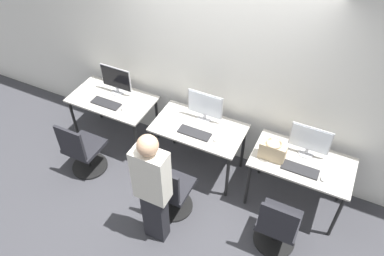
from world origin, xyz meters
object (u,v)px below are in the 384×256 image
at_px(mouse_left, 124,108).
at_px(mouse_center, 216,139).
at_px(office_chair_center, 170,192).
at_px(office_chair_left, 83,152).
at_px(keyboard_center, 194,133).
at_px(keyboard_right, 300,169).
at_px(monitor_right, 310,140).
at_px(handbag, 273,151).
at_px(monitor_center, 205,106).
at_px(mouse_right, 324,178).
at_px(office_chair_right, 277,227).
at_px(keyboard_left, 106,103).
at_px(monitor_left, 116,80).
at_px(person_center, 153,188).

distance_m(mouse_left, mouse_center, 1.32).
relative_size(mouse_left, office_chair_center, 0.10).
height_order(office_chair_left, keyboard_center, office_chair_left).
relative_size(mouse_left, keyboard_right, 0.22).
distance_m(keyboard_center, monitor_right, 1.35).
relative_size(mouse_left, handbag, 0.30).
bearing_deg(mouse_center, monitor_center, 133.95).
distance_m(mouse_right, office_chair_right, 0.74).
distance_m(keyboard_left, keyboard_center, 1.31).
bearing_deg(keyboard_center, monitor_right, 11.62).
xyz_separation_m(monitor_left, office_chair_right, (2.58, -0.84, -0.62)).
relative_size(person_center, monitor_right, 3.48).
bearing_deg(monitor_right, monitor_left, 179.71).
relative_size(mouse_right, handbag, 0.30).
xyz_separation_m(person_center, office_chair_right, (1.26, 0.46, -0.52)).
xyz_separation_m(mouse_center, office_chair_center, (-0.28, -0.67, -0.42)).
height_order(monitor_left, mouse_left, monitor_left).
distance_m(office_chair_center, handbag, 1.29).
xyz_separation_m(office_chair_left, keyboard_right, (2.66, 0.56, 0.42)).
height_order(office_chair_left, office_chair_right, same).
bearing_deg(keyboard_center, person_center, -89.47).
bearing_deg(office_chair_center, mouse_right, 21.37).
bearing_deg(keyboard_left, office_chair_left, -94.01).
relative_size(monitor_left, office_chair_right, 0.53).
bearing_deg(keyboard_center, monitor_left, 167.83).
xyz_separation_m(mouse_left, mouse_right, (2.61, -0.05, 0.00)).
height_order(monitor_center, office_chair_center, monitor_center).
bearing_deg(keyboard_left, mouse_center, 0.72).
bearing_deg(handbag, office_chair_center, -144.97).
height_order(mouse_left, keyboard_center, mouse_left).
distance_m(monitor_center, person_center, 1.32).
distance_m(mouse_left, office_chair_left, 0.79).
distance_m(person_center, keyboard_right, 1.64).
bearing_deg(keyboard_right, monitor_left, 173.55).
relative_size(office_chair_left, person_center, 0.54).
height_order(monitor_right, handbag, monitor_right).
xyz_separation_m(monitor_right, office_chair_right, (-0.04, -0.83, -0.62)).
relative_size(keyboard_left, mouse_right, 4.56).
xyz_separation_m(monitor_center, mouse_right, (1.57, -0.34, -0.20)).
bearing_deg(office_chair_right, keyboard_center, 156.36).
relative_size(mouse_left, mouse_right, 1.00).
distance_m(monitor_left, mouse_left, 0.42).
height_order(keyboard_center, office_chair_center, office_chair_center).
relative_size(keyboard_left, office_chair_left, 0.47).
bearing_deg(keyboard_left, monitor_left, 90.00).
distance_m(mouse_left, handbag, 2.01).
relative_size(mouse_left, monitor_right, 0.20).
bearing_deg(office_chair_left, mouse_right, 10.52).
height_order(person_center, mouse_right, person_center).
bearing_deg(keyboard_center, mouse_center, 3.74).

